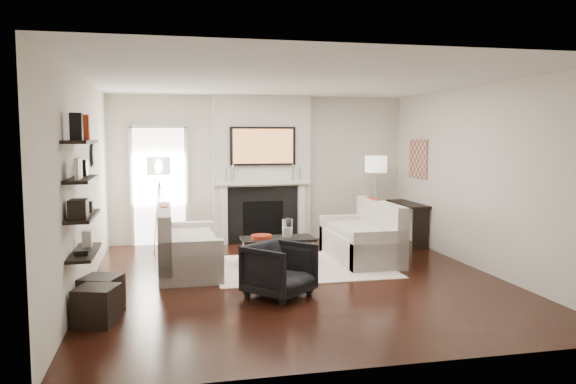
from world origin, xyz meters
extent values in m
plane|color=black|center=(0.00, 0.00, 0.00)|extent=(6.00, 6.00, 0.00)
plane|color=white|center=(0.00, 0.00, 2.70)|extent=(6.00, 6.00, 0.00)
plane|color=silver|center=(0.00, 3.00, 1.35)|extent=(5.50, 0.00, 5.50)
plane|color=silver|center=(0.00, -3.00, 1.35)|extent=(5.50, 0.00, 5.50)
plane|color=silver|center=(-2.75, 0.00, 1.35)|extent=(0.00, 6.00, 6.00)
plane|color=silver|center=(2.75, 0.00, 1.35)|extent=(0.00, 6.00, 6.00)
cube|color=silver|center=(0.00, 2.88, 1.35)|extent=(1.80, 0.25, 2.70)
cube|color=black|center=(0.00, 2.74, 0.52)|extent=(1.30, 0.02, 1.04)
cube|color=black|center=(0.00, 2.73, 0.45)|extent=(0.75, 0.02, 0.65)
cube|color=white|center=(-0.72, 2.71, 0.55)|extent=(0.12, 0.08, 1.10)
cube|color=white|center=(0.72, 2.71, 0.55)|extent=(0.12, 0.08, 1.10)
cube|color=white|center=(0.00, 2.69, 1.12)|extent=(1.70, 0.18, 0.07)
cube|color=black|center=(0.00, 2.71, 1.78)|extent=(1.20, 0.06, 0.70)
cube|color=#BF723F|center=(0.00, 2.68, 1.78)|extent=(1.10, 0.00, 0.62)
cylinder|color=silver|center=(-0.55, 2.70, 1.30)|extent=(0.04, 0.04, 0.30)
cylinder|color=silver|center=(-0.68, 2.70, 1.27)|extent=(0.04, 0.04, 0.24)
cylinder|color=silver|center=(0.55, 2.70, 1.30)|extent=(0.04, 0.04, 0.30)
cylinder|color=silver|center=(0.68, 2.70, 1.27)|extent=(0.04, 0.04, 0.24)
cube|color=white|center=(-1.85, 2.98, 1.05)|extent=(0.90, 0.02, 2.10)
cube|color=white|center=(-2.33, 2.96, 1.05)|extent=(0.06, 0.06, 2.16)
cube|color=white|center=(-1.37, 2.96, 1.05)|extent=(0.06, 0.06, 2.16)
cube|color=white|center=(-1.85, 2.96, 2.13)|extent=(1.02, 0.06, 0.06)
cube|color=beige|center=(0.22, 0.71, 0.01)|extent=(2.60, 2.00, 0.01)
cube|color=beige|center=(-1.43, 0.82, 0.21)|extent=(0.85, 1.80, 0.42)
cube|color=beige|center=(-1.77, 0.82, 0.53)|extent=(0.18, 1.80, 0.80)
cube|color=beige|center=(-1.43, 0.01, 0.30)|extent=(0.85, 0.18, 0.60)
cube|color=beige|center=(-1.43, 1.63, 0.30)|extent=(0.85, 0.18, 0.60)
cube|color=beige|center=(-1.38, 0.82, 0.47)|extent=(0.63, 1.44, 0.10)
cube|color=#A93014|center=(-1.77, 1.12, 0.73)|extent=(0.10, 0.42, 0.42)
cube|color=black|center=(-1.77, 0.52, 0.72)|extent=(0.10, 0.40, 0.40)
cube|color=beige|center=(1.27, 1.02, 0.21)|extent=(0.85, 1.80, 0.42)
cube|color=beige|center=(1.61, 1.02, 0.53)|extent=(0.18, 1.80, 0.80)
cube|color=beige|center=(1.27, 0.21, 0.30)|extent=(0.85, 0.18, 0.60)
cube|color=beige|center=(1.27, 1.83, 0.30)|extent=(0.85, 0.18, 0.60)
cube|color=beige|center=(1.22, 1.02, 0.47)|extent=(0.63, 1.44, 0.10)
cube|color=#A93014|center=(1.61, 1.32, 0.73)|extent=(0.10, 0.42, 0.42)
cube|color=black|center=(1.61, 0.72, 0.72)|extent=(0.10, 0.40, 0.40)
cube|color=black|center=(-0.09, 0.93, 0.40)|extent=(1.10, 0.55, 0.04)
cylinder|color=silver|center=(-0.59, 0.71, 0.19)|extent=(0.02, 0.02, 0.38)
cylinder|color=silver|center=(0.41, 0.71, 0.19)|extent=(0.02, 0.02, 0.38)
cylinder|color=silver|center=(-0.59, 1.15, 0.19)|extent=(0.02, 0.02, 0.38)
cylinder|color=silver|center=(0.41, 1.15, 0.19)|extent=(0.02, 0.02, 0.38)
cylinder|color=white|center=(0.06, 0.93, 0.56)|extent=(0.16, 0.16, 0.28)
cylinder|color=white|center=(0.06, 0.93, 0.49)|extent=(0.11, 0.11, 0.16)
cylinder|color=red|center=(-0.34, 0.93, 0.45)|extent=(0.32, 0.32, 0.05)
imported|color=black|center=(-0.40, -0.74, 0.36)|extent=(0.96, 0.95, 0.72)
cylinder|color=silver|center=(-1.85, 2.56, 0.60)|extent=(0.02, 0.02, 1.20)
cylinder|color=white|center=(-1.85, 2.56, 1.45)|extent=(0.40, 0.40, 0.30)
cylinder|color=silver|center=(-1.74, 2.56, 0.60)|extent=(0.25, 0.02, 1.23)
cylinder|color=silver|center=(-1.91, 2.66, 0.60)|extent=(0.14, 0.22, 1.23)
cylinder|color=silver|center=(-1.91, 2.47, 0.60)|extent=(0.14, 0.22, 1.23)
cylinder|color=silver|center=(2.05, 2.39, 0.60)|extent=(0.02, 0.02, 1.20)
cylinder|color=white|center=(2.05, 2.39, 1.45)|extent=(0.40, 0.40, 0.30)
cylinder|color=silver|center=(2.16, 2.39, 0.60)|extent=(0.25, 0.02, 1.23)
cylinder|color=silver|center=(2.00, 2.48, 0.60)|extent=(0.14, 0.22, 1.23)
cylinder|color=silver|center=(1.99, 2.29, 0.60)|extent=(0.14, 0.22, 1.23)
cube|color=black|center=(2.57, 2.10, 0.73)|extent=(0.35, 1.20, 0.04)
cube|color=black|center=(2.57, 1.55, 0.35)|extent=(0.30, 0.04, 0.71)
cube|color=black|center=(2.57, 2.65, 0.35)|extent=(0.30, 0.04, 0.71)
cube|color=#AA6955|center=(2.73, 2.05, 1.55)|extent=(0.03, 0.70, 0.70)
cube|color=black|center=(-2.62, -1.00, 0.70)|extent=(0.25, 1.00, 0.03)
cube|color=black|center=(-2.62, -1.00, 1.10)|extent=(0.25, 1.00, 0.04)
cube|color=black|center=(-2.62, -1.00, 1.50)|extent=(0.25, 1.00, 0.04)
cube|color=black|center=(-2.62, -1.00, 1.90)|extent=(0.25, 1.00, 0.04)
cube|color=black|center=(-2.62, -1.26, 2.06)|extent=(0.12, 0.10, 0.28)
cube|color=#A93014|center=(-2.62, -0.73, 2.06)|extent=(0.12, 0.10, 0.28)
cube|color=white|center=(-2.62, -1.22, 1.63)|extent=(0.04, 0.30, 0.22)
cube|color=black|center=(-2.62, -0.67, 1.61)|extent=(0.04, 0.22, 0.18)
cube|color=black|center=(-2.62, -1.32, 1.22)|extent=(0.18, 0.25, 0.20)
cube|color=black|center=(-2.62, -0.80, 1.18)|extent=(0.15, 0.12, 0.12)
cube|color=black|center=(-2.62, -1.17, 0.74)|extent=(0.14, 0.20, 0.05)
cube|color=white|center=(-2.62, -0.77, 0.81)|extent=(0.10, 0.10, 0.18)
cylinder|color=black|center=(-2.73, 0.90, 1.70)|extent=(0.04, 0.34, 0.34)
cylinder|color=white|center=(-2.71, 0.90, 1.70)|extent=(0.01, 0.29, 0.29)
cube|color=black|center=(-2.47, -0.89, 0.20)|extent=(0.52, 0.52, 0.40)
cube|color=black|center=(-2.47, -1.34, 0.20)|extent=(0.50, 0.50, 0.40)
camera|label=1|loc=(-1.75, -7.33, 1.96)|focal=35.00mm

